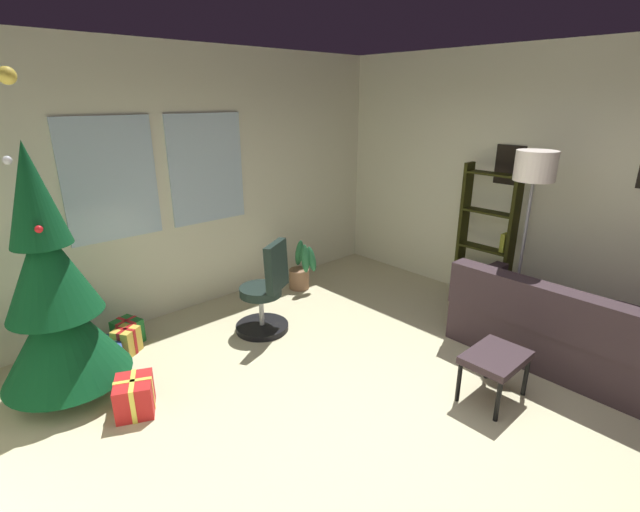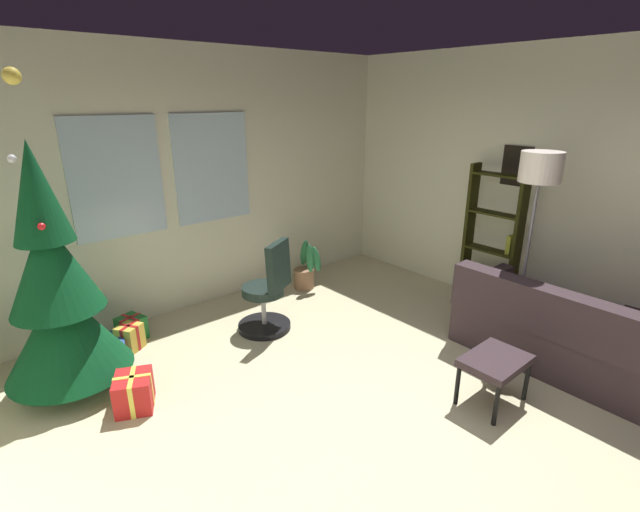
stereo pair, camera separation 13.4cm
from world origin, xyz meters
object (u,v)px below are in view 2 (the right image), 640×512
(couch, at_px, (592,340))
(gift_box_red, at_px, (134,392))
(gift_box_gold, at_px, (130,337))
(floor_lamp, at_px, (539,181))
(office_chair, at_px, (268,297))
(holiday_tree, at_px, (58,295))
(gift_box_green, at_px, (132,328))
(footstool, at_px, (495,364))
(gift_box_blue, at_px, (108,348))
(bookshelf, at_px, (492,246))
(potted_plant, at_px, (306,270))

(couch, bearing_deg, gift_box_red, 147.38)
(gift_box_gold, distance_m, floor_lamp, 4.18)
(gift_box_gold, height_order, office_chair, office_chair)
(gift_box_gold, relative_size, floor_lamp, 0.15)
(office_chair, relative_size, floor_lamp, 0.52)
(holiday_tree, bearing_deg, gift_box_green, 36.35)
(footstool, relative_size, gift_box_blue, 1.28)
(holiday_tree, height_order, floor_lamp, holiday_tree)
(gift_box_green, relative_size, gift_box_gold, 1.07)
(bookshelf, bearing_deg, potted_plant, 126.27)
(gift_box_green, xyz_separation_m, gift_box_blue, (-0.29, -0.18, -0.03))
(office_chair, height_order, bookshelf, bookshelf)
(footstool, distance_m, holiday_tree, 3.55)
(footstool, relative_size, floor_lamp, 0.28)
(gift_box_green, distance_m, gift_box_gold, 0.20)
(bookshelf, bearing_deg, gift_box_red, 168.27)
(holiday_tree, distance_m, gift_box_red, 0.99)
(holiday_tree, relative_size, gift_box_red, 6.36)
(gift_box_red, height_order, bookshelf, bookshelf)
(gift_box_blue, bearing_deg, potted_plant, 1.08)
(office_chair, bearing_deg, footstool, -72.94)
(gift_box_gold, bearing_deg, holiday_tree, -152.54)
(footstool, relative_size, gift_box_gold, 1.90)
(potted_plant, bearing_deg, bookshelf, -53.73)
(gift_box_gold, bearing_deg, footstool, -54.91)
(couch, distance_m, potted_plant, 3.22)
(couch, height_order, floor_lamp, floor_lamp)
(holiday_tree, height_order, gift_box_blue, holiday_tree)
(office_chair, bearing_deg, floor_lamp, -43.95)
(gift_box_green, height_order, gift_box_gold, gift_box_gold)
(bookshelf, xyz_separation_m, floor_lamp, (-0.46, -0.62, 0.89))
(gift_box_red, xyz_separation_m, gift_box_blue, (0.08, 0.93, -0.05))
(holiday_tree, relative_size, bookshelf, 1.55)
(gift_box_gold, bearing_deg, gift_box_blue, 179.69)
(couch, bearing_deg, footstool, 164.01)
(bookshelf, bearing_deg, floor_lamp, -126.86)
(couch, relative_size, potted_plant, 3.19)
(holiday_tree, relative_size, floor_lamp, 1.35)
(gift_box_blue, xyz_separation_m, floor_lamp, (3.33, -2.35, 1.53))
(office_chair, bearing_deg, gift_box_blue, 159.09)
(office_chair, bearing_deg, bookshelf, -26.80)
(gift_box_blue, relative_size, potted_plant, 0.64)
(couch, distance_m, holiday_tree, 4.61)
(holiday_tree, distance_m, bookshelf, 4.40)
(couch, height_order, footstool, couch)
(bookshelf, bearing_deg, gift_box_green, 151.27)
(gift_box_blue, bearing_deg, office_chair, -20.91)
(couch, distance_m, gift_box_gold, 4.34)
(couch, xyz_separation_m, gift_box_gold, (-3.06, 3.07, -0.17))
(office_chair, bearing_deg, potted_plant, 31.14)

